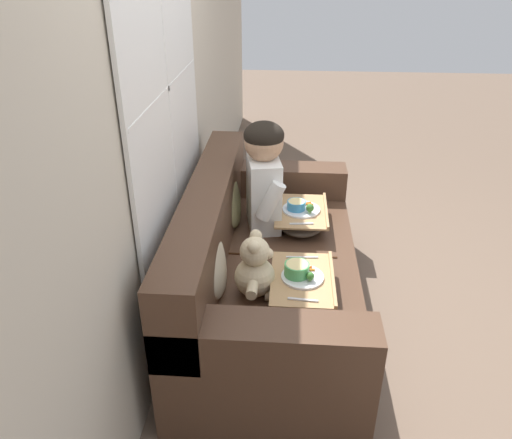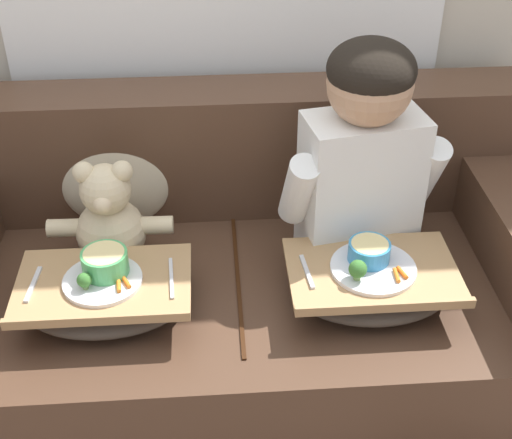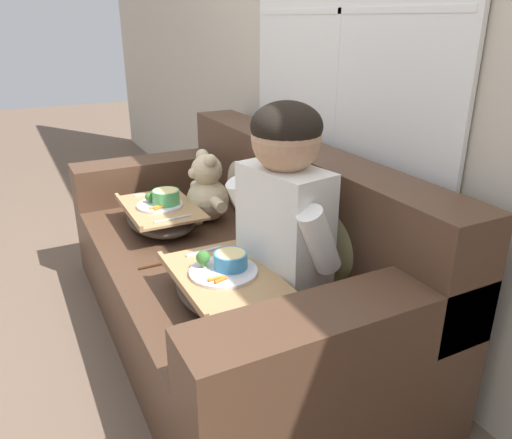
% 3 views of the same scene
% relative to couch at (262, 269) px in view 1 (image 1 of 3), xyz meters
% --- Properties ---
extents(ground_plane, '(14.00, 14.00, 0.00)m').
position_rel_couch_xyz_m(ground_plane, '(0.00, -0.07, -0.30)').
color(ground_plane, brown).
extents(wall_back_with_window, '(8.00, 0.08, 2.60)m').
position_rel_couch_xyz_m(wall_back_with_window, '(0.00, 0.52, 1.00)').
color(wall_back_with_window, beige).
rests_on(wall_back_with_window, ground_plane).
extents(couch, '(1.92, 0.96, 0.82)m').
position_rel_couch_xyz_m(couch, '(0.00, 0.00, 0.00)').
color(couch, '#4C3323').
rests_on(couch, ground_plane).
extents(throw_pillow_behind_child, '(0.39, 0.19, 0.41)m').
position_rel_couch_xyz_m(throw_pillow_behind_child, '(0.37, 0.23, 0.29)').
color(throw_pillow_behind_child, '#898456').
rests_on(throw_pillow_behind_child, couch).
extents(throw_pillow_behind_teddy, '(0.38, 0.18, 0.39)m').
position_rel_couch_xyz_m(throw_pillow_behind_teddy, '(-0.37, 0.23, 0.29)').
color(throw_pillow_behind_teddy, '#C1B293').
rests_on(throw_pillow_behind_teddy, couch).
extents(child_figure, '(0.50, 0.27, 0.68)m').
position_rel_couch_xyz_m(child_figure, '(0.37, 0.01, 0.48)').
color(child_figure, white).
rests_on(child_figure, couch).
extents(teddy_bear, '(0.37, 0.26, 0.35)m').
position_rel_couch_xyz_m(teddy_bear, '(-0.37, 0.01, 0.25)').
color(teddy_bear, beige).
rests_on(teddy_bear, couch).
extents(lap_tray_child, '(0.47, 0.33, 0.18)m').
position_rel_couch_xyz_m(lap_tray_child, '(0.37, -0.23, 0.17)').
color(lap_tray_child, '#473D33').
rests_on(lap_tray_child, child_figure).
extents(lap_tray_teddy, '(0.48, 0.32, 0.19)m').
position_rel_couch_xyz_m(lap_tray_teddy, '(-0.37, -0.23, 0.17)').
color(lap_tray_teddy, '#473D33').
rests_on(lap_tray_teddy, teddy_bear).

